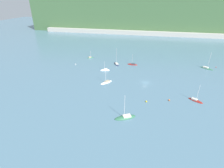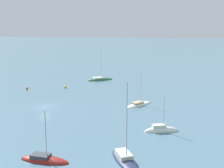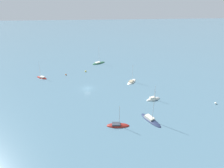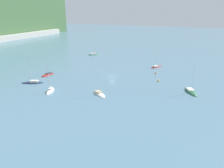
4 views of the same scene
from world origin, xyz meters
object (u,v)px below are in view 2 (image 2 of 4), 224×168
object	(u,v)px
sailboat_5	(125,160)
mooring_buoy_0	(65,87)
sailboat_2	(139,105)
sailboat_7	(44,160)
sailboat_6	(100,80)
mooring_buoy_3	(27,88)
sailboat_0	(161,131)

from	to	relation	value
sailboat_5	mooring_buoy_0	size ratio (longest dim) A/B	16.47
sailboat_2	sailboat_7	distance (m)	33.87
sailboat_5	sailboat_6	xyz separation A→B (m)	(15.32, -59.71, -0.07)
mooring_buoy_0	sailboat_6	bearing A→B (deg)	-119.72
sailboat_6	sailboat_7	bearing A→B (deg)	-114.15
sailboat_2	sailboat_6	distance (m)	33.11
mooring_buoy_3	mooring_buoy_0	bearing A→B (deg)	-160.90
mooring_buoy_0	sailboat_7	bearing A→B (deg)	103.76
mooring_buoy_3	sailboat_7	bearing A→B (deg)	116.53
sailboat_6	mooring_buoy_0	distance (m)	15.62
sailboat_0	mooring_buoy_0	xyz separation A→B (m)	(28.12, -33.19, 0.26)
sailboat_7	sailboat_6	bearing A→B (deg)	99.85
sailboat_2	sailboat_5	distance (m)	30.28
sailboat_2	sailboat_7	size ratio (longest dim) A/B	1.14
sailboat_2	mooring_buoy_3	world-z (taller)	sailboat_2
sailboat_0	mooring_buoy_0	size ratio (longest dim) A/B	9.90
sailboat_6	mooring_buoy_3	distance (m)	24.95
sailboat_0	sailboat_2	bearing A→B (deg)	91.29
sailboat_5	sailboat_7	world-z (taller)	sailboat_5
sailboat_5	mooring_buoy_3	distance (m)	54.12
sailboat_2	sailboat_6	xyz separation A→B (m)	(15.16, -29.43, -0.01)
sailboat_5	sailboat_7	bearing A→B (deg)	-108.10
sailboat_0	sailboat_7	bearing A→B (deg)	-153.69
sailboat_2	mooring_buoy_3	bearing A→B (deg)	107.89
sailboat_2	mooring_buoy_0	size ratio (longest dim) A/B	12.76
sailboat_7	mooring_buoy_0	world-z (taller)	sailboat_7
sailboat_5	mooring_buoy_0	bearing A→B (deg)	179.96
sailboat_6	mooring_buoy_3	world-z (taller)	sailboat_6
sailboat_5	sailboat_6	size ratio (longest dim) A/B	1.06
sailboat_0	sailboat_6	distance (m)	51.00
sailboat_0	mooring_buoy_3	distance (m)	48.56
sailboat_0	mooring_buoy_3	xyz separation A→B (m)	(38.49, -29.60, 0.25)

